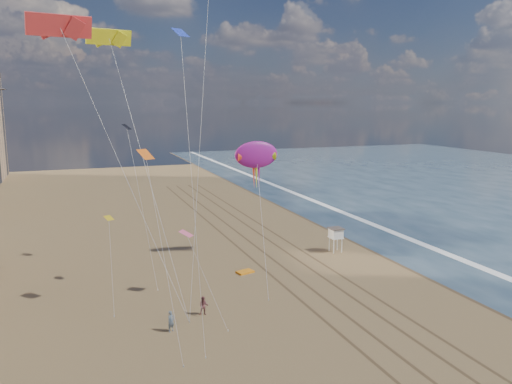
% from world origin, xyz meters
% --- Properties ---
extents(wet_sand, '(260.00, 260.00, 0.00)m').
position_xyz_m(wet_sand, '(19.00, 40.00, 0.00)').
color(wet_sand, '#42301E').
rests_on(wet_sand, ground).
extents(foam, '(260.00, 260.00, 0.00)m').
position_xyz_m(foam, '(23.20, 40.00, 0.00)').
color(foam, white).
rests_on(foam, ground).
extents(tracks, '(7.68, 120.00, 0.01)m').
position_xyz_m(tracks, '(2.55, 30.00, 0.01)').
color(tracks, brown).
rests_on(tracks, ground).
extents(lifeguard_stand, '(1.78, 1.78, 3.21)m').
position_xyz_m(lifeguard_stand, '(10.13, 30.40, 2.48)').
color(lifeguard_stand, white).
rests_on(lifeguard_stand, ground).
extents(grounded_kite, '(2.14, 1.66, 0.21)m').
position_xyz_m(grounded_kite, '(-3.69, 26.75, 0.11)').
color(grounded_kite, orange).
rests_on(grounded_kite, ground).
extents(show_kite, '(5.01, 7.75, 19.02)m').
position_xyz_m(show_kite, '(-0.14, 32.56, 12.89)').
color(show_kite, '#9B1789').
rests_on(show_kite, ground).
extents(kite_flyer_a, '(0.81, 0.73, 1.85)m').
position_xyz_m(kite_flyer_a, '(-14.50, 14.82, 0.92)').
color(kite_flyer_a, slate).
rests_on(kite_flyer_a, ground).
extents(kite_flyer_b, '(1.02, 0.90, 1.77)m').
position_xyz_m(kite_flyer_b, '(-11.05, 17.14, 0.88)').
color(kite_flyer_b, brown).
rests_on(kite_flyer_b, ground).
extents(small_kites, '(8.52, 18.20, 19.36)m').
position_xyz_m(small_kites, '(-14.11, 23.36, 14.89)').
color(small_kites, blue).
rests_on(small_kites, ground).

